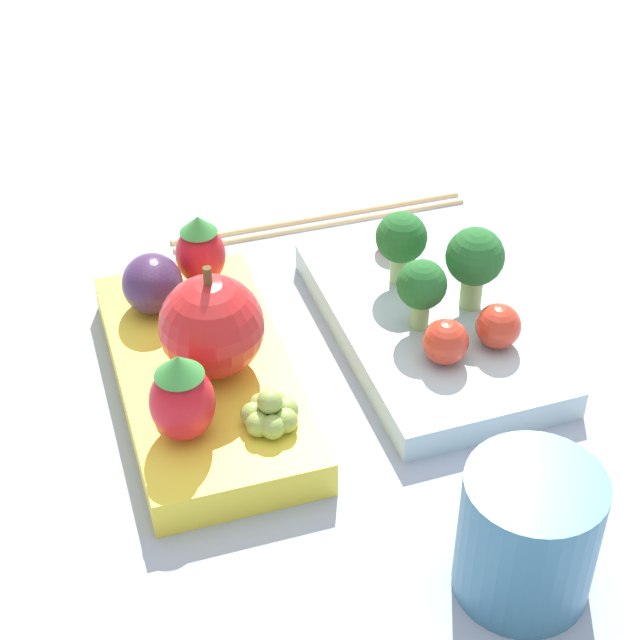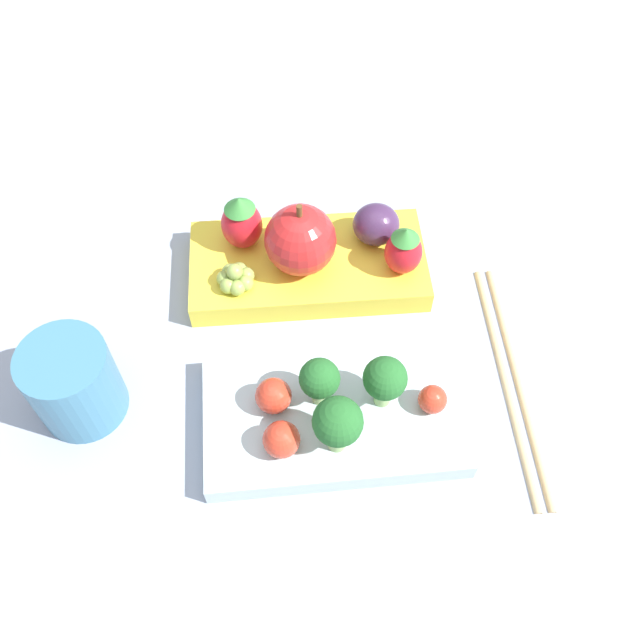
{
  "view_description": "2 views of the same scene",
  "coord_description": "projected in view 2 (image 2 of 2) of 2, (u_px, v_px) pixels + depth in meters",
  "views": [
    {
      "loc": [
        0.47,
        -0.09,
        0.41
      ],
      "look_at": [
        0.0,
        0.0,
        0.03
      ],
      "focal_mm": 60.0,
      "sensor_mm": 36.0,
      "label": 1
    },
    {
      "loc": [
        -0.01,
        0.31,
        0.48
      ],
      "look_at": [
        0.0,
        0.0,
        0.03
      ],
      "focal_mm": 40.0,
      "sensor_mm": 36.0,
      "label": 2
    }
  ],
  "objects": [
    {
      "name": "ground_plane",
      "position": [
        323.0,
        339.0,
        0.57
      ],
      "size": [
        4.0,
        4.0,
        0.0
      ],
      "primitive_type": "plane",
      "color": "#939EB2"
    },
    {
      "name": "bento_box_savoury",
      "position": [
        333.0,
        416.0,
        0.52
      ],
      "size": [
        0.2,
        0.13,
        0.02
      ],
      "color": "silver",
      "rests_on": "ground_plane"
    },
    {
      "name": "bento_box_fruit",
      "position": [
        308.0,
        266.0,
        0.6
      ],
      "size": [
        0.2,
        0.12,
        0.02
      ],
      "color": "yellow",
      "rests_on": "ground_plane"
    },
    {
      "name": "broccoli_floret_0",
      "position": [
        385.0,
        380.0,
        0.49
      ],
      "size": [
        0.03,
        0.03,
        0.05
      ],
      "color": "#93B770",
      "rests_on": "bento_box_savoury"
    },
    {
      "name": "broccoli_floret_1",
      "position": [
        316.0,
        380.0,
        0.5
      ],
      "size": [
        0.03,
        0.03,
        0.04
      ],
      "color": "#93B770",
      "rests_on": "bento_box_savoury"
    },
    {
      "name": "broccoli_floret_2",
      "position": [
        338.0,
        423.0,
        0.47
      ],
      "size": [
        0.03,
        0.03,
        0.05
      ],
      "color": "#93B770",
      "rests_on": "bento_box_savoury"
    },
    {
      "name": "cherry_tomato_0",
      "position": [
        274.0,
        396.0,
        0.51
      ],
      "size": [
        0.03,
        0.03,
        0.03
      ],
      "color": "red",
      "rests_on": "bento_box_savoury"
    },
    {
      "name": "cherry_tomato_1",
      "position": [
        433.0,
        399.0,
        0.51
      ],
      "size": [
        0.02,
        0.02,
        0.02
      ],
      "color": "red",
      "rests_on": "bento_box_savoury"
    },
    {
      "name": "cherry_tomato_2",
      "position": [
        281.0,
        439.0,
        0.49
      ],
      "size": [
        0.03,
        0.03,
        0.03
      ],
      "color": "red",
      "rests_on": "bento_box_savoury"
    },
    {
      "name": "apple",
      "position": [
        300.0,
        240.0,
        0.56
      ],
      "size": [
        0.06,
        0.06,
        0.07
      ],
      "color": "red",
      "rests_on": "bento_box_fruit"
    },
    {
      "name": "strawberry_0",
      "position": [
        404.0,
        250.0,
        0.56
      ],
      "size": [
        0.03,
        0.03,
        0.05
      ],
      "color": "red",
      "rests_on": "bento_box_fruit"
    },
    {
      "name": "strawberry_1",
      "position": [
        241.0,
        222.0,
        0.58
      ],
      "size": [
        0.03,
        0.03,
        0.05
      ],
      "color": "red",
      "rests_on": "bento_box_fruit"
    },
    {
      "name": "plum",
      "position": [
        376.0,
        224.0,
        0.58
      ],
      "size": [
        0.04,
        0.04,
        0.03
      ],
      "color": "#42284C",
      "rests_on": "bento_box_fruit"
    },
    {
      "name": "grape_cluster",
      "position": [
        236.0,
        278.0,
        0.57
      ],
      "size": [
        0.03,
        0.03,
        0.02
      ],
      "color": "#8EA84C",
      "rests_on": "bento_box_fruit"
    },
    {
      "name": "drinking_cup",
      "position": [
        74.0,
        383.0,
        0.51
      ],
      "size": [
        0.06,
        0.06,
        0.07
      ],
      "color": "teal",
      "rests_on": "ground_plane"
    },
    {
      "name": "chopsticks_pair",
      "position": [
        512.0,
        379.0,
        0.55
      ],
      "size": [
        0.04,
        0.21,
        0.01
      ],
      "color": "tan",
      "rests_on": "ground_plane"
    }
  ]
}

